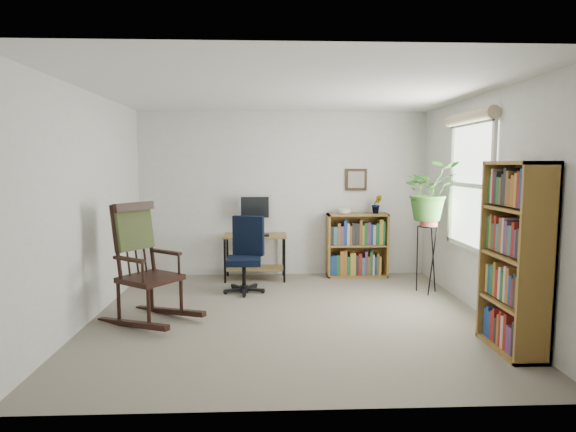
{
  "coord_description": "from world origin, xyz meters",
  "views": [
    {
      "loc": [
        -0.23,
        -5.06,
        1.65
      ],
      "look_at": [
        0.0,
        0.4,
        1.05
      ],
      "focal_mm": 30.0,
      "sensor_mm": 36.0,
      "label": 1
    }
  ],
  "objects_px": {
    "desk": "(255,257)",
    "office_chair": "(244,255)",
    "rocking_chair": "(150,262)",
    "tall_bookshelf": "(515,257)",
    "low_bookshelf": "(357,245)"
  },
  "relations": [
    {
      "from": "desk",
      "to": "office_chair",
      "type": "bearing_deg",
      "value": -99.95
    },
    {
      "from": "rocking_chair",
      "to": "tall_bookshelf",
      "type": "relative_size",
      "value": 0.76
    },
    {
      "from": "office_chair",
      "to": "rocking_chair",
      "type": "bearing_deg",
      "value": -114.42
    },
    {
      "from": "low_bookshelf",
      "to": "rocking_chair",
      "type": "bearing_deg",
      "value": -142.65
    },
    {
      "from": "desk",
      "to": "office_chair",
      "type": "relative_size",
      "value": 0.91
    },
    {
      "from": "rocking_chair",
      "to": "tall_bookshelf",
      "type": "height_order",
      "value": "tall_bookshelf"
    },
    {
      "from": "desk",
      "to": "tall_bookshelf",
      "type": "distance_m",
      "value": 3.63
    },
    {
      "from": "rocking_chair",
      "to": "low_bookshelf",
      "type": "bearing_deg",
      "value": -16.95
    },
    {
      "from": "office_chair",
      "to": "low_bookshelf",
      "type": "bearing_deg",
      "value": 42.4
    },
    {
      "from": "office_chair",
      "to": "rocking_chair",
      "type": "relative_size",
      "value": 0.78
    },
    {
      "from": "office_chair",
      "to": "tall_bookshelf",
      "type": "bearing_deg",
      "value": -24.15
    },
    {
      "from": "low_bookshelf",
      "to": "tall_bookshelf",
      "type": "distance_m",
      "value": 2.99
    },
    {
      "from": "desk",
      "to": "tall_bookshelf",
      "type": "relative_size",
      "value": 0.53
    },
    {
      "from": "desk",
      "to": "rocking_chair",
      "type": "relative_size",
      "value": 0.71
    },
    {
      "from": "office_chair",
      "to": "low_bookshelf",
      "type": "height_order",
      "value": "office_chair"
    }
  ]
}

